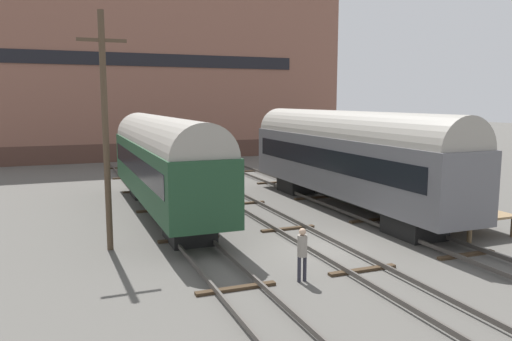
{
  "coord_description": "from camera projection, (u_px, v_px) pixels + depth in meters",
  "views": [
    {
      "loc": [
        -9.46,
        -16.94,
        5.82
      ],
      "look_at": [
        0.0,
        6.93,
        2.2
      ],
      "focal_mm": 35.0,
      "sensor_mm": 36.0,
      "label": 1
    }
  ],
  "objects": [
    {
      "name": "track_right",
      "position": [
        414.0,
        233.0,
        21.52
      ],
      "size": [
        2.6,
        60.0,
        0.26
      ],
      "color": "#4C4742",
      "rests_on": "ground"
    },
    {
      "name": "ground_plane",
      "position": [
        320.0,
        248.0,
        19.86
      ],
      "size": [
        200.0,
        200.0,
        0.0
      ],
      "primitive_type": "plane",
      "color": "#56544F"
    },
    {
      "name": "station_platform",
      "position": [
        411.0,
        197.0,
        25.71
      ],
      "size": [
        2.71,
        10.8,
        0.95
      ],
      "color": "#8C704C",
      "rests_on": "ground"
    },
    {
      "name": "train_car_grey",
      "position": [
        345.0,
        154.0,
        26.37
      ],
      "size": [
        2.86,
        17.48,
        5.29
      ],
      "color": "black",
      "rests_on": "ground"
    },
    {
      "name": "utility_pole",
      "position": [
        105.0,
        129.0,
        18.95
      ],
      "size": [
        1.8,
        0.24,
        9.13
      ],
      "color": "#473828",
      "rests_on": "ground"
    },
    {
      "name": "warehouse_building",
      "position": [
        149.0,
        73.0,
        53.57
      ],
      "size": [
        39.22,
        12.62,
        17.51
      ],
      "color": "#4F342A",
      "rests_on": "ground"
    },
    {
      "name": "train_car_green",
      "position": [
        163.0,
        159.0,
        25.29
      ],
      "size": [
        2.88,
        16.17,
        5.04
      ],
      "color": "black",
      "rests_on": "ground"
    },
    {
      "name": "track_left",
      "position": [
        209.0,
        257.0,
        18.16
      ],
      "size": [
        2.6,
        60.0,
        0.26
      ],
      "color": "#4C4742",
      "rests_on": "ground"
    },
    {
      "name": "track_middle",
      "position": [
        320.0,
        244.0,
        19.84
      ],
      "size": [
        2.6,
        60.0,
        0.26
      ],
      "color": "#4C4742",
      "rests_on": "ground"
    },
    {
      "name": "person_worker",
      "position": [
        302.0,
        249.0,
        16.0
      ],
      "size": [
        0.32,
        0.32,
        1.77
      ],
      "color": "#282833",
      "rests_on": "ground"
    },
    {
      "name": "bench",
      "position": [
        397.0,
        185.0,
        26.06
      ],
      "size": [
        1.4,
        0.4,
        0.91
      ],
      "color": "brown",
      "rests_on": "station_platform"
    }
  ]
}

